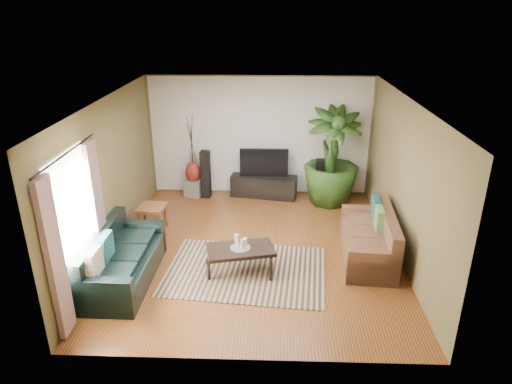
{
  "coord_description": "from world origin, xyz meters",
  "views": [
    {
      "loc": [
        0.26,
        -7.2,
        4.12
      ],
      "look_at": [
        0.0,
        0.2,
        1.05
      ],
      "focal_mm": 32.0,
      "sensor_mm": 36.0,
      "label": 1
    }
  ],
  "objects_px": {
    "speaker_left": "(206,174)",
    "vase": "(193,173)",
    "coffee_table": "(241,260)",
    "speaker_right": "(319,179)",
    "tv_stand": "(264,186)",
    "pedestal": "(194,187)",
    "sofa_left": "(124,257)",
    "sofa_right": "(368,236)",
    "side_table": "(153,219)",
    "potted_plant": "(332,157)",
    "television": "(264,163)"
  },
  "relations": [
    {
      "from": "sofa_left",
      "to": "side_table",
      "type": "relative_size",
      "value": 3.73
    },
    {
      "from": "speaker_right",
      "to": "side_table",
      "type": "bearing_deg",
      "value": -143.97
    },
    {
      "from": "sofa_right",
      "to": "speaker_right",
      "type": "bearing_deg",
      "value": -162.58
    },
    {
      "from": "coffee_table",
      "to": "side_table",
      "type": "relative_size",
      "value": 2.03
    },
    {
      "from": "coffee_table",
      "to": "speaker_left",
      "type": "bearing_deg",
      "value": 94.49
    },
    {
      "from": "potted_plant",
      "to": "pedestal",
      "type": "height_order",
      "value": "potted_plant"
    },
    {
      "from": "television",
      "to": "pedestal",
      "type": "relative_size",
      "value": 2.85
    },
    {
      "from": "coffee_table",
      "to": "pedestal",
      "type": "height_order",
      "value": "coffee_table"
    },
    {
      "from": "tv_stand",
      "to": "vase",
      "type": "bearing_deg",
      "value": -169.66
    },
    {
      "from": "sofa_left",
      "to": "television",
      "type": "bearing_deg",
      "value": -30.37
    },
    {
      "from": "tv_stand",
      "to": "speaker_left",
      "type": "xyz_separation_m",
      "value": [
        -1.32,
        -0.08,
        0.3
      ]
    },
    {
      "from": "television",
      "to": "pedestal",
      "type": "distance_m",
      "value": 1.73
    },
    {
      "from": "sofa_left",
      "to": "pedestal",
      "type": "bearing_deg",
      "value": -7.73
    },
    {
      "from": "coffee_table",
      "to": "speaker_right",
      "type": "height_order",
      "value": "speaker_right"
    },
    {
      "from": "pedestal",
      "to": "side_table",
      "type": "distance_m",
      "value": 1.9
    },
    {
      "from": "sofa_left",
      "to": "speaker_right",
      "type": "distance_m",
      "value": 4.88
    },
    {
      "from": "television",
      "to": "potted_plant",
      "type": "bearing_deg",
      "value": -11.08
    },
    {
      "from": "tv_stand",
      "to": "potted_plant",
      "type": "xyz_separation_m",
      "value": [
        1.47,
        -0.29,
        0.82
      ]
    },
    {
      "from": "sofa_right",
      "to": "pedestal",
      "type": "relative_size",
      "value": 4.77
    },
    {
      "from": "television",
      "to": "coffee_table",
      "type": "bearing_deg",
      "value": -95.63
    },
    {
      "from": "sofa_left",
      "to": "potted_plant",
      "type": "height_order",
      "value": "potted_plant"
    },
    {
      "from": "sofa_right",
      "to": "pedestal",
      "type": "xyz_separation_m",
      "value": [
        -3.46,
        2.69,
        -0.23
      ]
    },
    {
      "from": "tv_stand",
      "to": "pedestal",
      "type": "bearing_deg",
      "value": -169.66
    },
    {
      "from": "tv_stand",
      "to": "side_table",
      "type": "relative_size",
      "value": 2.8
    },
    {
      "from": "side_table",
      "to": "television",
      "type": "bearing_deg",
      "value": 40.76
    },
    {
      "from": "television",
      "to": "sofa_right",
      "type": "bearing_deg",
      "value": -55.52
    },
    {
      "from": "potted_plant",
      "to": "sofa_left",
      "type": "bearing_deg",
      "value": -137.98
    },
    {
      "from": "side_table",
      "to": "vase",
      "type": "bearing_deg",
      "value": 74.48
    },
    {
      "from": "coffee_table",
      "to": "pedestal",
      "type": "bearing_deg",
      "value": 98.73
    },
    {
      "from": "pedestal",
      "to": "potted_plant",
      "type": "bearing_deg",
      "value": -5.33
    },
    {
      "from": "sofa_right",
      "to": "speaker_right",
      "type": "xyz_separation_m",
      "value": [
        -0.6,
        2.65,
        0.03
      ]
    },
    {
      "from": "coffee_table",
      "to": "sofa_left",
      "type": "bearing_deg",
      "value": 176.66
    },
    {
      "from": "potted_plant",
      "to": "vase",
      "type": "height_order",
      "value": "potted_plant"
    },
    {
      "from": "side_table",
      "to": "speaker_left",
      "type": "bearing_deg",
      "value": 65.43
    },
    {
      "from": "potted_plant",
      "to": "vase",
      "type": "distance_m",
      "value": 3.13
    },
    {
      "from": "speaker_right",
      "to": "side_table",
      "type": "relative_size",
      "value": 1.73
    },
    {
      "from": "vase",
      "to": "sofa_left",
      "type": "bearing_deg",
      "value": -98.55
    },
    {
      "from": "potted_plant",
      "to": "pedestal",
      "type": "bearing_deg",
      "value": 174.67
    },
    {
      "from": "speaker_right",
      "to": "side_table",
      "type": "distance_m",
      "value": 3.82
    },
    {
      "from": "sofa_right",
      "to": "coffee_table",
      "type": "height_order",
      "value": "sofa_right"
    },
    {
      "from": "sofa_left",
      "to": "sofa_right",
      "type": "distance_m",
      "value": 4.08
    },
    {
      "from": "vase",
      "to": "speaker_right",
      "type": "bearing_deg",
      "value": -0.82
    },
    {
      "from": "speaker_left",
      "to": "vase",
      "type": "xyz_separation_m",
      "value": [
        -0.29,
        0.08,
        0.01
      ]
    },
    {
      "from": "coffee_table",
      "to": "sofa_right",
      "type": "bearing_deg",
      "value": 0.74
    },
    {
      "from": "television",
      "to": "speaker_right",
      "type": "bearing_deg",
      "value": -1.87
    },
    {
      "from": "sofa_right",
      "to": "vase",
      "type": "bearing_deg",
      "value": -123.19
    },
    {
      "from": "speaker_right",
      "to": "pedestal",
      "type": "distance_m",
      "value": 2.87
    },
    {
      "from": "sofa_right",
      "to": "sofa_left",
      "type": "bearing_deg",
      "value": -73.3
    },
    {
      "from": "sofa_left",
      "to": "speaker_right",
      "type": "xyz_separation_m",
      "value": [
        3.39,
        3.5,
        0.03
      ]
    },
    {
      "from": "sofa_right",
      "to": "television",
      "type": "xyz_separation_m",
      "value": [
        -1.85,
        2.69,
        0.39
      ]
    }
  ]
}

